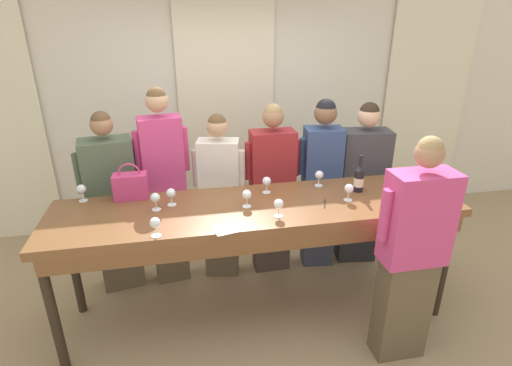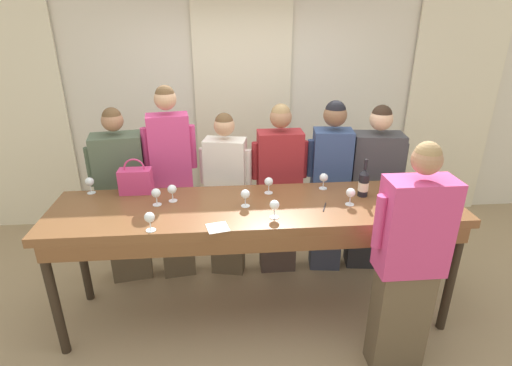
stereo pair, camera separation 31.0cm
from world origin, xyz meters
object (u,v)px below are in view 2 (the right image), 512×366
object	(u,v)px
tasting_bar	(257,216)
guest_navy_coat	(330,186)
guest_pink_top	(173,183)
guest_olive_jacket	(123,198)
handbag	(136,180)
guest_cream_sweater	(226,195)
wine_glass_center_right	(245,195)
wine_glass_front_right	(351,193)
host_pouring	(408,264)
wine_glass_center_mid	(324,178)
wine_glass_back_right	(426,198)
guest_striped_shirt	(279,190)
wine_glass_back_mid	(274,206)
wine_glass_back_left	(417,191)
guest_beige_cap	(372,190)
wine_bottle	(364,183)
wine_glass_front_mid	(90,182)
wine_glass_center_left	(156,194)
wine_glass_front_left	(172,190)
wine_glass_near_host	(269,182)
wine_glass_by_bottle	(150,218)

from	to	relation	value
tasting_bar	guest_navy_coat	world-z (taller)	guest_navy_coat
tasting_bar	guest_pink_top	world-z (taller)	guest_pink_top
guest_olive_jacket	guest_navy_coat	xyz separation A→B (m)	(1.94, -0.00, 0.05)
handbag	guest_cream_sweater	size ratio (longest dim) A/B	0.18
wine_glass_center_right	tasting_bar	bearing A→B (deg)	-2.67
wine_glass_front_right	host_pouring	xyz separation A→B (m)	(0.24, -0.57, -0.27)
tasting_bar	wine_glass_center_mid	bearing A→B (deg)	25.83
wine_glass_back_right	guest_striped_shirt	distance (m)	1.33
wine_glass_back_mid	wine_glass_back_right	world-z (taller)	same
wine_glass_center_mid	guest_navy_coat	distance (m)	0.50
guest_striped_shirt	host_pouring	bearing A→B (deg)	-61.78
wine_glass_back_left	guest_beige_cap	distance (m)	0.77
wine_bottle	wine_glass_front_right	size ratio (longest dim) A/B	2.29
wine_bottle	guest_cream_sweater	bearing A→B (deg)	152.98
wine_glass_front_mid	wine_glass_back_left	world-z (taller)	same
wine_glass_center_right	guest_striped_shirt	world-z (taller)	guest_striped_shirt
wine_glass_center_left	wine_glass_back_right	distance (m)	2.04
wine_bottle	wine_glass_front_mid	size ratio (longest dim) A/B	2.29
wine_glass_front_left	guest_navy_coat	xyz separation A→B (m)	(1.41, 0.53, -0.25)
wine_glass_center_left	wine_glass_back_right	bearing A→B (deg)	-7.33
guest_pink_top	handbag	bearing A→B (deg)	-126.33
wine_glass_front_right	wine_glass_center_left	xyz separation A→B (m)	(-1.49, 0.12, 0.00)
wine_glass_center_left	wine_glass_center_right	xyz separation A→B (m)	(0.68, -0.08, 0.00)
wine_glass_near_host	guest_pink_top	world-z (taller)	guest_pink_top
guest_olive_jacket	guest_pink_top	size ratio (longest dim) A/B	0.90
wine_glass_center_right	wine_glass_back_mid	world-z (taller)	same
wine_glass_front_right	handbag	bearing A→B (deg)	167.45
guest_cream_sweater	guest_beige_cap	distance (m)	1.42
wine_glass_front_mid	wine_glass_by_bottle	bearing A→B (deg)	-48.82
wine_glass_back_left	guest_pink_top	xyz separation A→B (m)	(-1.97, 0.71, -0.17)
guest_navy_coat	wine_glass_center_right	bearing A→B (deg)	-141.57
wine_glass_front_mid	guest_striped_shirt	distance (m)	1.67
guest_pink_top	wine_bottle	bearing A→B (deg)	-19.44
guest_navy_coat	wine_glass_back_left	bearing A→B (deg)	-55.37
wine_glass_back_left	guest_striped_shirt	xyz separation A→B (m)	(-0.98, 0.71, -0.28)
wine_glass_center_left	guest_pink_top	bearing A→B (deg)	85.16
wine_bottle	wine_glass_by_bottle	world-z (taller)	wine_bottle
wine_glass_front_mid	guest_pink_top	bearing A→B (deg)	27.09
guest_navy_coat	host_pouring	xyz separation A→B (m)	(0.20, -1.29, -0.02)
wine_glass_near_host	guest_olive_jacket	size ratio (longest dim) A/B	0.08
wine_glass_center_left	guest_striped_shirt	world-z (taller)	guest_striped_shirt
wine_glass_front_mid	guest_navy_coat	xyz separation A→B (m)	(2.10, 0.32, -0.25)
wine_glass_near_host	wine_bottle	bearing A→B (deg)	-8.94
tasting_bar	host_pouring	xyz separation A→B (m)	(0.96, -0.61, -0.08)
wine_glass_by_bottle	guest_navy_coat	distance (m)	1.83
wine_bottle	guest_olive_jacket	bearing A→B (deg)	164.69
wine_glass_near_host	guest_beige_cap	world-z (taller)	guest_beige_cap
wine_glass_back_right	guest_striped_shirt	world-z (taller)	guest_striped_shirt
guest_cream_sweater	guest_olive_jacket	bearing A→B (deg)	180.00
guest_navy_coat	guest_cream_sweater	bearing A→B (deg)	-180.00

